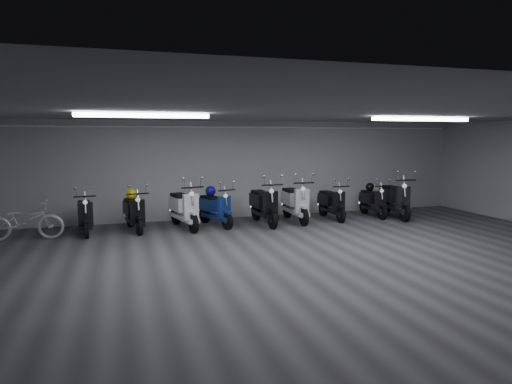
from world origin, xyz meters
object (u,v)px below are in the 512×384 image
object	(u,v)px
scooter_8	(373,197)
helmet_1	(370,187)
scooter_4	(215,203)
scooter_9	(395,193)
scooter_2	(184,202)
scooter_0	(85,209)
scooter_6	(295,196)
helmet_2	(131,194)
bicycle	(24,216)
scooter_1	(134,207)
scooter_5	(264,199)
scooter_7	(332,198)
helmet_0	(211,191)

from	to	relation	value
scooter_8	helmet_1	distance (m)	0.35
helmet_1	scooter_8	bearing A→B (deg)	-92.94
scooter_4	scooter_9	size ratio (longest dim) A/B	0.86
scooter_2	scooter_4	bearing A→B (deg)	-7.99
scooter_0	scooter_6	bearing A→B (deg)	-6.43
helmet_2	bicycle	bearing A→B (deg)	-168.77
scooter_1	scooter_5	xyz separation A→B (m)	(3.37, -0.14, 0.08)
scooter_0	scooter_7	xyz separation A→B (m)	(6.59, -0.03, 0.01)
scooter_0	helmet_0	world-z (taller)	scooter_0
scooter_6	scooter_7	distance (m)	1.13
scooter_5	helmet_1	xyz separation A→B (m)	(3.46, 0.39, 0.16)
scooter_0	scooter_4	size ratio (longest dim) A/B	0.98
scooter_8	scooter_9	bearing A→B (deg)	-31.17
helmet_0	scooter_0	bearing A→B (deg)	-176.21
scooter_5	bicycle	size ratio (longest dim) A/B	1.13
scooter_2	helmet_2	distance (m)	1.33
scooter_7	scooter_8	world-z (taller)	scooter_7
scooter_1	scooter_8	bearing A→B (deg)	-10.01
scooter_4	helmet_2	xyz separation A→B (m)	(-2.11, 0.21, 0.29)
scooter_0	scooter_2	xyz separation A→B (m)	(2.39, -0.08, 0.09)
scooter_1	helmet_2	bearing A→B (deg)	90.00
scooter_7	helmet_0	size ratio (longest dim) A/B	6.04
bicycle	scooter_0	bearing A→B (deg)	-74.79
helmet_1	scooter_1	bearing A→B (deg)	-177.87
helmet_0	scooter_4	bearing A→B (deg)	-69.72
scooter_5	helmet_1	size ratio (longest dim) A/B	7.64
scooter_7	scooter_8	bearing A→B (deg)	1.56
scooter_4	scooter_7	distance (m)	3.37
scooter_2	helmet_1	xyz separation A→B (m)	(5.58, 0.31, 0.17)
scooter_2	bicycle	size ratio (longest dim) A/B	1.12
scooter_9	helmet_2	size ratio (longest dim) A/B	6.94
bicycle	helmet_2	size ratio (longest dim) A/B	6.01
scooter_2	scooter_4	xyz separation A→B (m)	(0.83, 0.07, -0.07)
scooter_9	scooter_6	bearing A→B (deg)	-176.31
scooter_0	scooter_4	xyz separation A→B (m)	(3.22, -0.01, 0.01)
scooter_1	scooter_9	world-z (taller)	scooter_9
scooter_2	scooter_4	size ratio (longest dim) A/B	1.12
scooter_2	scooter_5	xyz separation A→B (m)	(2.13, -0.08, 0.01)
scooter_7	helmet_2	size ratio (longest dim) A/B	5.97
scooter_7	bicycle	distance (m)	7.88
scooter_2	scooter_5	size ratio (longest dim) A/B	0.99
scooter_1	helmet_2	xyz separation A→B (m)	(-0.04, 0.23, 0.29)
scooter_1	scooter_7	world-z (taller)	scooter_1
scooter_6	scooter_8	world-z (taller)	scooter_6
scooter_4	helmet_1	distance (m)	4.76
scooter_1	scooter_4	bearing A→B (deg)	-9.84
scooter_6	scooter_7	world-z (taller)	scooter_6
scooter_1	scooter_9	distance (m)	7.33
scooter_2	scooter_5	distance (m)	2.13
scooter_6	helmet_2	world-z (taller)	scooter_6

